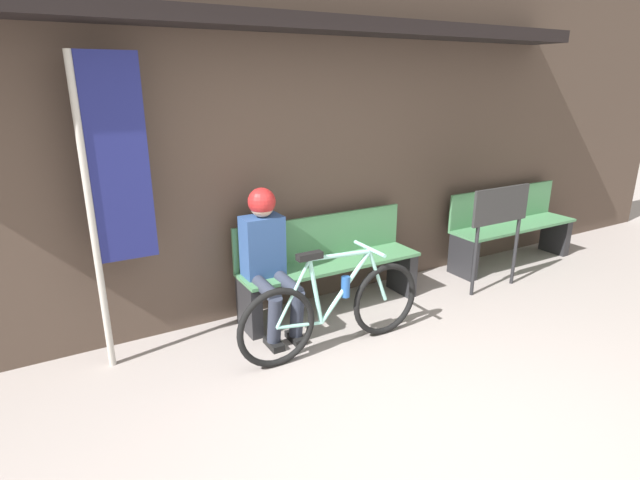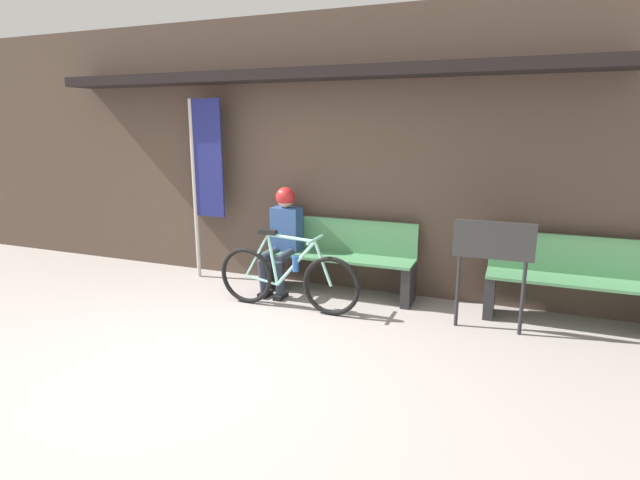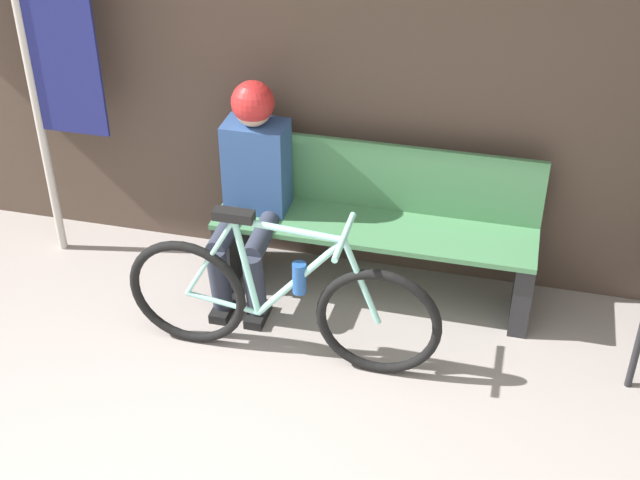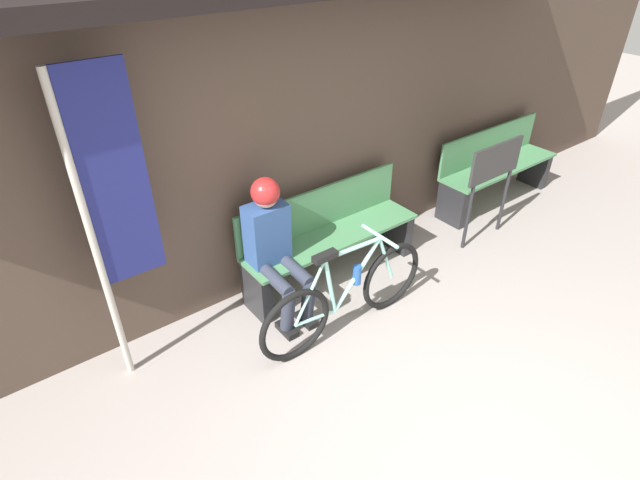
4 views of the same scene
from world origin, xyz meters
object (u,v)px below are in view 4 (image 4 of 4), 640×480
Objects in this scene: banner_pole at (109,203)px; signboard at (494,170)px; park_bench_near at (330,238)px; bicycle at (347,296)px; park_bench_far at (495,169)px; person_seated at (273,241)px.

banner_pole is 2.10× the size of signboard.
bicycle is (-0.35, -0.67, -0.07)m from park_bench_near.
bicycle is at bearing -174.46° from signboard.
signboard is (2.05, 0.20, 0.44)m from bicycle.
bicycle is 2.90m from park_bench_far.
signboard is at bearing -7.28° from banner_pole.
park_bench_far is 0.98m from signboard.
person_seated is at bearing 171.34° from signboard.
park_bench_near is 2.47m from park_bench_far.
park_bench_near is 0.78× the size of banner_pole.
bicycle is at bearing -117.82° from park_bench_near.
park_bench_far is (2.82, 0.67, 0.07)m from bicycle.
person_seated is 3.15m from park_bench_far.
bicycle is 1.32× the size of person_seated.
park_bench_far is 4.38m from banner_pole.
banner_pole is at bearing 155.91° from bicycle.
banner_pole is at bearing -179.12° from park_bench_near.
person_seated is 1.32m from banner_pole.
banner_pole is (-1.13, 0.09, 0.69)m from person_seated.
park_bench_near is 1.80m from signboard.
signboard is (2.36, -0.36, 0.08)m from person_seated.
park_bench_near is 1.07× the size of bicycle.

